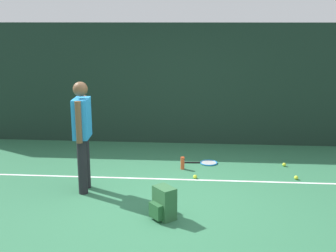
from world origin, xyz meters
TOP-DOWN VIEW (x-y plane):
  - ground_plane at (0.00, 0.00)m, footprint 12.00×12.00m
  - back_fence at (0.00, 3.00)m, footprint 10.00×0.10m
  - court_line at (0.00, 0.75)m, footprint 9.00×0.05m
  - tennis_player at (-1.28, 0.18)m, footprint 0.25×0.53m
  - tennis_racket at (0.63, 1.63)m, footprint 0.62×0.34m
  - backpack at (0.03, -0.71)m, footprint 0.38×0.38m
  - tennis_ball_near_player at (0.42, 0.82)m, footprint 0.07×0.07m
  - tennis_ball_by_fence at (2.02, 1.57)m, footprint 0.07×0.07m
  - tennis_ball_mid_court at (2.10, 0.91)m, footprint 0.07×0.07m
  - water_bottle at (0.19, 1.28)m, footprint 0.07×0.07m

SIDE VIEW (x-z plane):
  - ground_plane at x=0.00m, z-range 0.00..0.00m
  - court_line at x=0.00m, z-range 0.00..0.00m
  - tennis_racket at x=0.63m, z-range 0.00..0.03m
  - tennis_ball_near_player at x=0.42m, z-range 0.00..0.07m
  - tennis_ball_by_fence at x=2.02m, z-range 0.00..0.07m
  - tennis_ball_mid_court at x=2.10m, z-range 0.00..0.07m
  - water_bottle at x=0.19m, z-range 0.00..0.22m
  - backpack at x=0.03m, z-range -0.01..0.43m
  - tennis_player at x=-1.28m, z-range 0.12..1.82m
  - back_fence at x=0.00m, z-range 0.00..2.53m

